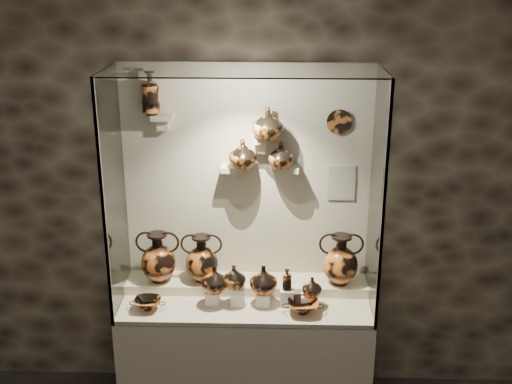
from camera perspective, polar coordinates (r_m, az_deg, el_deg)
wall_back at (r=4.41m, az=-0.81°, el=1.17°), size 5.00×0.02×3.20m
plinth at (r=4.66m, az=-0.91°, el=-14.26°), size 1.70×0.60×0.80m
front_tier at (r=4.44m, az=-0.94°, el=-9.81°), size 1.68×0.58×0.03m
rear_tier at (r=4.58m, az=-0.85°, el=-8.35°), size 1.70×0.25×0.10m
back_panel at (r=4.41m, az=-0.81°, el=1.15°), size 1.70×0.03×1.60m
glass_front at (r=3.84m, az=-1.21°, el=-1.74°), size 1.70×0.01×1.60m
glass_left at (r=4.24m, az=-12.51°, el=-0.12°), size 0.01×0.60×1.60m
glass_right at (r=4.16m, az=10.72°, el=-0.36°), size 0.01×0.60×1.60m
glass_top at (r=3.91m, az=-1.07°, el=10.79°), size 1.70×0.60×0.01m
frame_post_left at (r=3.97m, az=-13.40°, el=-1.53°), size 0.02×0.02×1.60m
frame_post_right at (r=3.89m, az=11.25°, el=-1.81°), size 0.02×0.02×1.60m
pedestal_a at (r=4.38m, az=-3.89°, el=-9.33°), size 0.09×0.09×0.10m
pedestal_b at (r=4.36m, az=-1.64°, el=-9.21°), size 0.09×0.09×0.13m
pedestal_c at (r=4.36m, az=0.62°, el=-9.47°), size 0.09×0.09×0.09m
pedestal_d at (r=4.36m, az=2.75°, el=-9.32°), size 0.09×0.09×0.12m
pedestal_e at (r=4.37m, az=4.61°, el=-9.56°), size 0.09×0.09×0.08m
bracket_ul at (r=4.27m, az=-8.32°, el=6.62°), size 0.14×0.12×0.04m
bracket_ca at (r=4.31m, az=-2.19°, el=2.11°), size 0.14×0.12×0.04m
bracket_cb at (r=4.25m, az=0.47°, el=4.66°), size 0.10×0.12×0.04m
bracket_cc at (r=4.30m, az=2.87°, el=2.06°), size 0.14×0.12×0.04m
amphora_left at (r=4.51m, az=-8.69°, el=-5.75°), size 0.35×0.35×0.36m
amphora_mid at (r=4.48m, az=-4.84°, el=-5.90°), size 0.33×0.33×0.34m
amphora_right at (r=4.47m, az=7.53°, el=-5.96°), size 0.35×0.35×0.36m
jug_a at (r=4.30m, az=-3.71°, el=-7.75°), size 0.21×0.21×0.19m
jug_b at (r=4.28m, az=-1.96°, el=-7.55°), size 0.19×0.19×0.16m
jug_c at (r=4.30m, az=0.67°, el=-7.78°), size 0.23×0.23×0.19m
jug_e at (r=4.31m, az=5.00°, el=-8.40°), size 0.14×0.14×0.14m
lekythos_small at (r=4.29m, az=2.77°, el=-7.66°), size 0.09×0.09×0.17m
kylix_left at (r=4.37m, az=-9.61°, el=-9.72°), size 0.27×0.25×0.09m
kylix_right at (r=4.28m, az=4.20°, el=-10.05°), size 0.32×0.29×0.11m
lekythos_tall at (r=4.24m, az=-9.38°, el=8.87°), size 0.13×0.13×0.31m
ovoid_vase_a at (r=4.23m, az=-1.19°, el=3.41°), size 0.20×0.20×0.20m
ovoid_vase_b at (r=4.17m, az=1.04°, el=6.10°), size 0.24×0.24×0.21m
ovoid_vase_c at (r=4.24m, az=2.22°, el=3.29°), size 0.21×0.21×0.18m
wall_plate at (r=4.29m, az=7.41°, el=6.20°), size 0.17×0.02×0.17m
info_placard at (r=4.41m, az=7.61°, el=0.80°), size 0.19×0.01×0.25m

